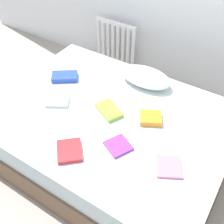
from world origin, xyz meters
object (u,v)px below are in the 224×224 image
Objects in this scene: pillow at (146,77)px; textbook_blue at (65,77)px; radiator at (115,43)px; textbook_lime at (109,110)px; bed at (109,134)px; textbook_orange at (151,118)px; textbook_pink at (169,167)px; textbook_red at (69,151)px; textbook_white at (57,101)px; textbook_purple at (118,146)px.

textbook_blue is at bearing -152.64° from pillow.
radiator is 2.28× the size of textbook_lime.
bed is 0.44m from textbook_orange.
textbook_pink is (0.58, -0.76, -0.06)m from pillow.
textbook_blue is at bearing 179.31° from textbook_red.
pillow is 0.76m from textbook_blue.
textbook_red is at bearing -63.94° from textbook_lime.
bed is at bearing -17.06° from textbook_white.
textbook_purple is 0.39m from textbook_pink.
pillow reaches higher than textbook_purple.
textbook_orange is at bearing 108.17° from textbook_red.
textbook_white is at bearing -128.05° from pillow.
textbook_lime reaches higher than bed.
radiator is at bearing 119.93° from bed.
radiator reaches higher than textbook_pink.
pillow is 2.36× the size of textbook_red.
textbook_orange is (0.27, -0.41, -0.05)m from pillow.
textbook_pink is 0.71m from textbook_red.
textbook_orange reaches higher than textbook_pink.
pillow is at bearing -9.07° from textbook_blue.
pillow is 0.49m from textbook_orange.
bed is 0.73m from textbook_pink.
textbook_red is at bearing -72.22° from textbook_white.
textbook_lime is at bearing -51.27° from textbook_blue.
radiator is 3.17× the size of textbook_orange.
textbook_lime is (-0.07, -0.51, -0.05)m from pillow.
textbook_red is (-0.27, -0.23, 0.01)m from textbook_purple.
radiator is 2.63× the size of textbook_red.
textbook_purple is (0.19, -0.79, -0.06)m from pillow.
textbook_blue is at bearing 163.69° from bed.
pillow is 2.05× the size of textbook_lime.
textbook_purple is at bearing 88.28° from textbook_red.
textbook_red is at bearing -112.88° from textbook_purple.
textbook_orange reaches higher than bed.
pillow is (0.06, 0.53, 0.32)m from bed.
radiator is 1.74m from textbook_purple.
textbook_pink is at bearing -19.45° from bed.
radiator reaches higher than textbook_white.
pillow is 2.68× the size of textbook_pink.
pillow is (0.75, -0.67, 0.19)m from radiator.
pillow reaches higher than textbook_white.
textbook_purple is at bearing -45.54° from bed.
textbook_orange is 0.83× the size of textbook_red.
textbook_blue is (-0.68, -0.35, -0.05)m from pillow.
textbook_pink is at bearing -75.94° from textbook_orange.
textbook_orange is at bearing 105.39° from textbook_purple.
textbook_purple is at bearing -63.14° from textbook_blue.
textbook_purple is at bearing -19.92° from textbook_lime.
textbook_blue is at bearing -85.96° from radiator.
textbook_blue is (-0.62, 0.18, 0.28)m from bed.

